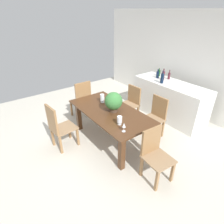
# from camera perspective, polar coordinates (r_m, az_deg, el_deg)

# --- Properties ---
(ground_plane) EXTENTS (7.04, 7.04, 0.00)m
(ground_plane) POSITION_cam_1_polar(r_m,az_deg,el_deg) (4.20, -0.94, -8.72)
(ground_plane) COLOR beige
(back_wall) EXTENTS (6.40, 0.10, 2.60)m
(back_wall) POSITION_cam_1_polar(r_m,az_deg,el_deg) (5.42, 22.53, 13.36)
(back_wall) COLOR white
(back_wall) RESTS_ON ground
(dining_table) EXTENTS (1.89, 0.95, 0.75)m
(dining_table) POSITION_cam_1_polar(r_m,az_deg,el_deg) (3.88, -0.62, -1.52)
(dining_table) COLOR #4C2D19
(dining_table) RESTS_ON ground
(chair_far_right) EXTENTS (0.44, 0.42, 0.93)m
(chair_far_right) POSITION_cam_1_polar(r_m,az_deg,el_deg) (4.24, 13.38, -0.91)
(chair_far_right) COLOR olive
(chair_far_right) RESTS_ON ground
(chair_head_end) EXTENTS (0.45, 0.46, 1.03)m
(chair_head_end) POSITION_cam_1_polar(r_m,az_deg,el_deg) (4.83, -9.23, 4.03)
(chair_head_end) COLOR olive
(chair_head_end) RESTS_ON ground
(chair_far_left) EXTENTS (0.47, 0.49, 0.90)m
(chair_far_left) POSITION_cam_1_polar(r_m,az_deg,el_deg) (4.76, 5.77, 3.09)
(chair_far_left) COLOR olive
(chair_far_left) RESTS_ON ground
(chair_foot_end) EXTENTS (0.48, 0.46, 0.93)m
(chair_foot_end) POSITION_cam_1_polar(r_m,az_deg,el_deg) (3.20, 12.98, -11.98)
(chair_foot_end) COLOR olive
(chair_foot_end) RESTS_ON ground
(chair_near_left) EXTENTS (0.46, 0.51, 1.00)m
(chair_near_left) POSITION_cam_1_polar(r_m,az_deg,el_deg) (3.85, -16.22, -4.15)
(chair_near_left) COLOR olive
(chair_near_left) RESTS_ON ground
(flower_centerpiece) EXTENTS (0.36, 0.36, 0.41)m
(flower_centerpiece) POSITION_cam_1_polar(r_m,az_deg,el_deg) (3.68, 0.48, 3.27)
(flower_centerpiece) COLOR #4C3828
(flower_centerpiece) RESTS_ON dining_table
(crystal_vase_left) EXTENTS (0.09, 0.09, 0.16)m
(crystal_vase_left) POSITION_cam_1_polar(r_m,az_deg,el_deg) (3.31, 2.35, -2.40)
(crystal_vase_left) COLOR silver
(crystal_vase_left) RESTS_ON dining_table
(crystal_vase_center_near) EXTENTS (0.09, 0.09, 0.19)m
(crystal_vase_center_near) POSITION_cam_1_polar(r_m,az_deg,el_deg) (4.11, -3.03, 4.44)
(crystal_vase_center_near) COLOR silver
(crystal_vase_center_near) RESTS_ON dining_table
(wine_glass) EXTENTS (0.06, 0.06, 0.17)m
(wine_glass) POSITION_cam_1_polar(r_m,az_deg,el_deg) (3.11, 3.70, -4.19)
(wine_glass) COLOR silver
(wine_glass) RESTS_ON dining_table
(kitchen_counter) EXTENTS (1.97, 0.70, 0.95)m
(kitchen_counter) POSITION_cam_1_polar(r_m,az_deg,el_deg) (5.12, 17.13, 3.53)
(kitchen_counter) COLOR white
(kitchen_counter) RESTS_ON ground
(wine_bottle_amber) EXTENTS (0.08, 0.08, 0.31)m
(wine_bottle_amber) POSITION_cam_1_polar(r_m,az_deg,el_deg) (4.83, 15.22, 10.00)
(wine_bottle_amber) COLOR #0F1E38
(wine_bottle_amber) RESTS_ON kitchen_counter
(wine_bottle_dark) EXTENTS (0.07, 0.07, 0.30)m
(wine_bottle_dark) POSITION_cam_1_polar(r_m,az_deg,el_deg) (5.07, 15.51, 10.78)
(wine_bottle_dark) COLOR #511E28
(wine_bottle_dark) RESTS_ON kitchen_counter
(wine_bottle_tall) EXTENTS (0.06, 0.06, 0.25)m
(wine_bottle_tall) POSITION_cam_1_polar(r_m,az_deg,el_deg) (5.18, 17.18, 10.63)
(wine_bottle_tall) COLOR #511E28
(wine_bottle_tall) RESTS_ON kitchen_counter
(wine_bottle_clear) EXTENTS (0.08, 0.08, 0.24)m
(wine_bottle_clear) POSITION_cam_1_polar(r_m,az_deg,el_deg) (5.20, 13.88, 11.15)
(wine_bottle_clear) COLOR #0F1E38
(wine_bottle_clear) RESTS_ON kitchen_counter
(wine_bottle_green) EXTENTS (0.07, 0.07, 0.22)m
(wine_bottle_green) POSITION_cam_1_polar(r_m,az_deg,el_deg) (5.36, 14.29, 11.59)
(wine_bottle_green) COLOR #194C1E
(wine_bottle_green) RESTS_ON kitchen_counter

